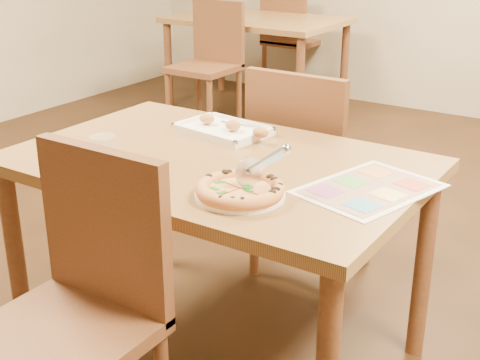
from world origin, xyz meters
The scene contains 12 objects.
dining_table centered at (0.00, 0.00, 0.63)m, with size 1.30×0.85×0.72m.
chair_near centered at (0.00, -0.60, 0.57)m, with size 0.42×0.42×0.47m.
chair_far centered at (0.00, 0.60, 0.57)m, with size 0.42×0.42×0.47m.
bg_table centered at (-1.60, 2.80, 0.63)m, with size 1.30×0.85×0.72m.
bg_chair_near centered at (-1.60, 2.20, 0.57)m, with size 0.42×0.42×0.47m.
bg_chair_far centered at (-1.60, 3.30, 0.57)m, with size 0.42×0.42×0.47m.
plate centered at (0.23, -0.22, 0.73)m, with size 0.25×0.25×0.01m, color white.
pizza centered at (0.24, -0.23, 0.75)m, with size 0.25×0.25×0.04m.
pizza_cutter centered at (0.27, -0.17, 0.81)m, with size 0.08×0.15×0.10m.
appetizer_tray centered at (-0.13, 0.23, 0.74)m, with size 0.37×0.26×0.06m.
glass_tumbler centered at (-0.24, -0.26, 0.76)m, with size 0.08×0.08×0.10m.
menu centered at (0.51, 0.03, 0.72)m, with size 0.28×0.39×0.01m, color silver.
Camera 1 is at (1.17, -1.64, 1.44)m, focal length 50.00 mm.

